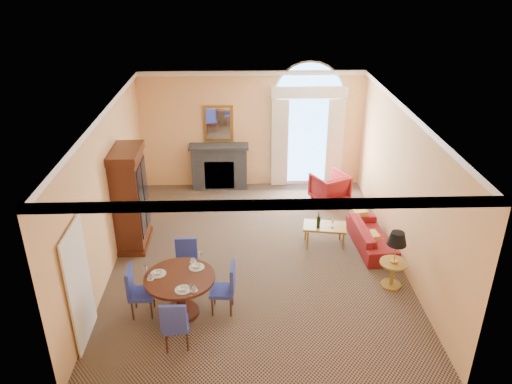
{
  "coord_description": "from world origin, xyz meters",
  "views": [
    {
      "loc": [
        -0.33,
        -9.09,
        5.89
      ],
      "look_at": [
        0.0,
        0.5,
        1.3
      ],
      "focal_mm": 35.0,
      "sensor_mm": 36.0,
      "label": 1
    }
  ],
  "objects_px": {
    "armoire": "(130,200)",
    "sofa": "(372,236)",
    "dining_table": "(180,287)",
    "armchair": "(329,187)",
    "coffee_table": "(324,227)",
    "side_table": "(395,252)"
  },
  "relations": [
    {
      "from": "sofa",
      "to": "coffee_table",
      "type": "xyz_separation_m",
      "value": [
        -1.04,
        0.13,
        0.19
      ]
    },
    {
      "from": "armoire",
      "to": "dining_table",
      "type": "height_order",
      "value": "armoire"
    },
    {
      "from": "armchair",
      "to": "side_table",
      "type": "distance_m",
      "value": 3.83
    },
    {
      "from": "armoire",
      "to": "sofa",
      "type": "bearing_deg",
      "value": -3.36
    },
    {
      "from": "sofa",
      "to": "armchair",
      "type": "distance_m",
      "value": 2.38
    },
    {
      "from": "sofa",
      "to": "armchair",
      "type": "relative_size",
      "value": 2.1
    },
    {
      "from": "dining_table",
      "to": "side_table",
      "type": "height_order",
      "value": "side_table"
    },
    {
      "from": "coffee_table",
      "to": "side_table",
      "type": "xyz_separation_m",
      "value": [
        1.09,
        -1.58,
        0.32
      ]
    },
    {
      "from": "sofa",
      "to": "armchair",
      "type": "height_order",
      "value": "armchair"
    },
    {
      "from": "sofa",
      "to": "armchair",
      "type": "xyz_separation_m",
      "value": [
        -0.55,
        2.31,
        0.12
      ]
    },
    {
      "from": "dining_table",
      "to": "sofa",
      "type": "distance_m",
      "value": 4.53
    },
    {
      "from": "armoire",
      "to": "side_table",
      "type": "distance_m",
      "value": 5.61
    },
    {
      "from": "armchair",
      "to": "coffee_table",
      "type": "distance_m",
      "value": 2.24
    },
    {
      "from": "sofa",
      "to": "side_table",
      "type": "relative_size",
      "value": 1.5
    },
    {
      "from": "side_table",
      "to": "armoire",
      "type": "bearing_deg",
      "value": 161.7
    },
    {
      "from": "dining_table",
      "to": "coffee_table",
      "type": "height_order",
      "value": "dining_table"
    },
    {
      "from": "armoire",
      "to": "sofa",
      "type": "relative_size",
      "value": 1.28
    },
    {
      "from": "sofa",
      "to": "coffee_table",
      "type": "bearing_deg",
      "value": 79.09
    },
    {
      "from": "armoire",
      "to": "side_table",
      "type": "xyz_separation_m",
      "value": [
        5.32,
        -1.76,
        -0.33
      ]
    },
    {
      "from": "dining_table",
      "to": "armchair",
      "type": "xyz_separation_m",
      "value": [
        3.42,
        4.46,
        -0.2
      ]
    },
    {
      "from": "side_table",
      "to": "armchair",
      "type": "bearing_deg",
      "value": 99.13
    },
    {
      "from": "coffee_table",
      "to": "side_table",
      "type": "height_order",
      "value": "side_table"
    }
  ]
}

